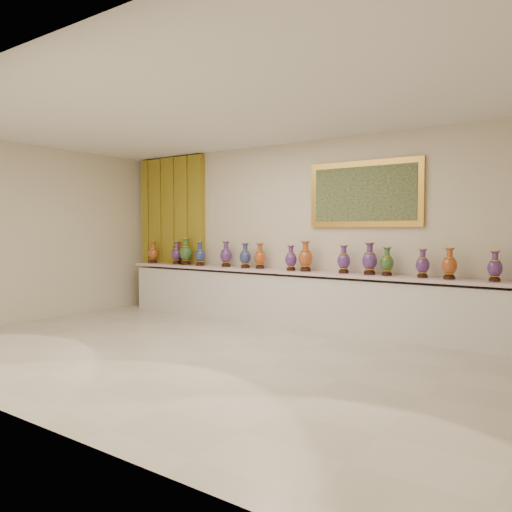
{
  "coord_description": "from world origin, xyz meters",
  "views": [
    {
      "loc": [
        4.04,
        -4.67,
        1.56
      ],
      "look_at": [
        -0.48,
        1.7,
        1.15
      ],
      "focal_mm": 35.0,
      "sensor_mm": 36.0,
      "label": 1
    }
  ],
  "objects": [
    {
      "name": "vase_3",
      "position": [
        -2.1,
        2.21,
        1.1
      ],
      "size": [
        0.25,
        0.25,
        0.44
      ],
      "rotation": [
        0.0,
        0.0,
        -0.23
      ],
      "color": "black",
      "rests_on": "counter"
    },
    {
      "name": "vase_9",
      "position": [
        0.76,
        2.26,
        1.09
      ],
      "size": [
        0.24,
        0.24,
        0.43
      ],
      "rotation": [
        0.0,
        0.0,
        -0.25
      ],
      "color": "black",
      "rests_on": "counter"
    },
    {
      "name": "vase_2",
      "position": [
        -2.48,
        2.23,
        1.13
      ],
      "size": [
        0.31,
        0.31,
        0.5
      ],
      "rotation": [
        0.0,
        0.0,
        0.44
      ],
      "color": "black",
      "rests_on": "counter"
    },
    {
      "name": "ground",
      "position": [
        0.0,
        0.0,
        0.0
      ],
      "size": [
        8.0,
        8.0,
        0.0
      ],
      "primitive_type": "plane",
      "color": "beige",
      "rests_on": "ground"
    },
    {
      "name": "vase_7",
      "position": [
        -0.15,
        2.22,
        1.08
      ],
      "size": [
        0.19,
        0.19,
        0.41
      ],
      "rotation": [
        0.0,
        0.0,
        0.01
      ],
      "color": "black",
      "rests_on": "counter"
    },
    {
      "name": "vase_4",
      "position": [
        -1.54,
        2.28,
        1.11
      ],
      "size": [
        0.28,
        0.28,
        0.46
      ],
      "rotation": [
        0.0,
        0.0,
        -0.38
      ],
      "color": "black",
      "rests_on": "counter"
    },
    {
      "name": "vase_13",
      "position": [
        2.31,
        2.23,
        1.09
      ],
      "size": [
        0.24,
        0.24,
        0.42
      ],
      "rotation": [
        0.0,
        0.0,
        0.24
      ],
      "color": "black",
      "rests_on": "counter"
    },
    {
      "name": "room",
      "position": [
        -2.38,
        2.44,
        1.6
      ],
      "size": [
        8.0,
        8.0,
        8.0
      ],
      "color": "beige",
      "rests_on": "ground"
    },
    {
      "name": "vase_12",
      "position": [
        1.95,
        2.26,
        1.08
      ],
      "size": [
        0.24,
        0.24,
        0.4
      ],
      "rotation": [
        0.0,
        0.0,
        0.42
      ],
      "color": "black",
      "rests_on": "counter"
    },
    {
      "name": "vase_11",
      "position": [
        1.44,
        2.26,
        1.09
      ],
      "size": [
        0.21,
        0.21,
        0.41
      ],
      "rotation": [
        0.0,
        0.0,
        0.08
      ],
      "color": "black",
      "rests_on": "counter"
    },
    {
      "name": "vase_0",
      "position": [
        -3.37,
        2.23,
        1.09
      ],
      "size": [
        0.24,
        0.24,
        0.43
      ],
      "rotation": [
        0.0,
        0.0,
        0.23
      ],
      "color": "black",
      "rests_on": "counter"
    },
    {
      "name": "vase_10",
      "position": [
        1.17,
        2.27,
        1.11
      ],
      "size": [
        0.29,
        0.29,
        0.47
      ],
      "rotation": [
        0.0,
        0.0,
        0.39
      ],
      "color": "black",
      "rests_on": "counter"
    },
    {
      "name": "label_card",
      "position": [
        -1.3,
        2.13,
        0.9
      ],
      "size": [
        0.1,
        0.06,
        0.0
      ],
      "primitive_type": "cube",
      "color": "white",
      "rests_on": "counter"
    },
    {
      "name": "vase_5",
      "position": [
        -1.09,
        2.24,
        1.09
      ],
      "size": [
        0.22,
        0.22,
        0.43
      ],
      "rotation": [
        0.0,
        0.0,
        -0.08
      ],
      "color": "black",
      "rests_on": "counter"
    },
    {
      "name": "vase_14",
      "position": [
        2.86,
        2.26,
        1.08
      ],
      "size": [
        0.19,
        0.19,
        0.4
      ],
      "rotation": [
        0.0,
        0.0,
        0.05
      ],
      "color": "black",
      "rests_on": "counter"
    },
    {
      "name": "vase_6",
      "position": [
        -0.81,
        2.29,
        1.09
      ],
      "size": [
        0.23,
        0.23,
        0.43
      ],
      "rotation": [
        0.0,
        0.0,
        0.14
      ],
      "color": "black",
      "rests_on": "counter"
    },
    {
      "name": "counter",
      "position": [
        0.0,
        2.27,
        0.44
      ],
      "size": [
        7.28,
        0.48,
        0.9
      ],
      "color": "white",
      "rests_on": "ground"
    },
    {
      "name": "vase_8",
      "position": [
        0.11,
        2.24,
        1.12
      ],
      "size": [
        0.23,
        0.23,
        0.48
      ],
      "rotation": [
        0.0,
        0.0,
        -0.04
      ],
      "color": "black",
      "rests_on": "counter"
    },
    {
      "name": "vase_1",
      "position": [
        -2.77,
        2.28,
        1.09
      ],
      "size": [
        0.25,
        0.25,
        0.43
      ],
      "rotation": [
        0.0,
        0.0,
        0.28
      ],
      "color": "black",
      "rests_on": "counter"
    }
  ]
}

